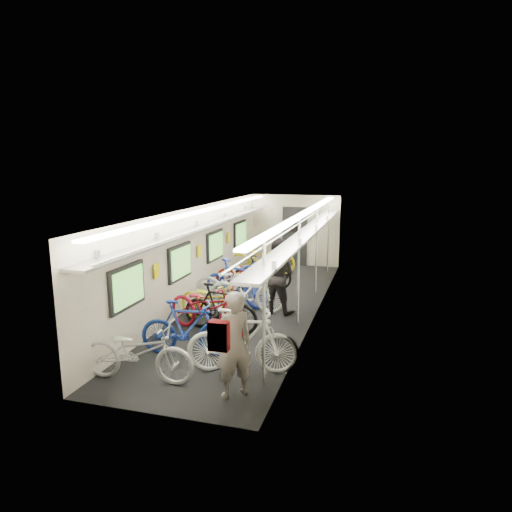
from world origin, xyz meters
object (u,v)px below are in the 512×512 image
Objects in this scene: bicycle_0 at (138,352)px; passenger_mid at (277,276)px; backpack at (219,336)px; bicycle_1 at (187,328)px; passenger_near at (234,345)px.

passenger_mid is (1.34, 3.96, 0.39)m from bicycle_0.
passenger_mid reaches higher than backpack.
bicycle_1 is at bearing 82.00° from passenger_mid.
bicycle_0 is at bearing -43.68° from passenger_near.
passenger_near is (1.62, -0.04, 0.32)m from bicycle_0.
bicycle_1 is 1.76m from passenger_near.
passenger_near is 4.01m from passenger_mid.
passenger_mid reaches higher than bicycle_0.
bicycle_1 reaches higher than bicycle_0.
passenger_near reaches higher than bicycle_1.
backpack is at bearing -121.69° from bicycle_0.
passenger_mid is at bearing -27.55° from bicycle_1.
backpack reaches higher than bicycle_1.
bicycle_0 is 1.09× the size of bicycle_1.
bicycle_0 is at bearing 151.81° from backpack.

